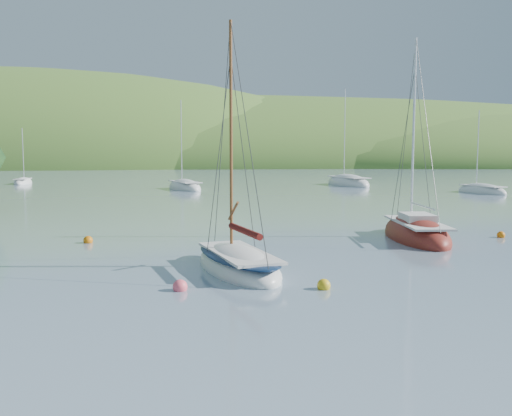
{
  "coord_description": "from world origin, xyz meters",
  "views": [
    {
      "loc": [
        -1.6,
        -18.45,
        4.51
      ],
      "look_at": [
        0.67,
        8.0,
        1.81
      ],
      "focal_mm": 40.0,
      "sensor_mm": 36.0,
      "label": 1
    }
  ],
  "objects": [
    {
      "name": "distant_sloop_a",
      "position": [
        -4.21,
        47.55,
        0.19
      ],
      "size": [
        5.38,
        8.29,
        11.17
      ],
      "rotation": [
        0.0,
        0.0,
        0.37
      ],
      "color": "silver",
      "rests_on": "ground"
    },
    {
      "name": "shoreline_hills",
      "position": [
        -9.66,
        172.42,
        0.0
      ],
      "size": [
        690.0,
        135.0,
        56.0
      ],
      "color": "#3F6E29",
      "rests_on": "ground"
    },
    {
      "name": "distant_sloop_c",
      "position": [
        -26.36,
        60.62,
        0.15
      ],
      "size": [
        2.45,
        5.84,
        8.13
      ],
      "rotation": [
        0.0,
        0.0,
        0.08
      ],
      "color": "silver",
      "rests_on": "ground"
    },
    {
      "name": "sloop_red",
      "position": [
        8.95,
        9.41,
        0.21
      ],
      "size": [
        3.04,
        7.63,
        11.07
      ],
      "rotation": [
        0.0,
        0.0,
        -0.06
      ],
      "color": "maroon",
      "rests_on": "ground"
    },
    {
      "name": "distant_sloop_d",
      "position": [
        27.27,
        39.29,
        0.17
      ],
      "size": [
        4.05,
        7.03,
        9.49
      ],
      "rotation": [
        0.0,
        0.0,
        0.27
      ],
      "color": "silver",
      "rests_on": "ground"
    },
    {
      "name": "mooring_buoys",
      "position": [
        0.46,
        4.14,
        0.12
      ],
      "size": [
        21.43,
        10.6,
        0.48
      ],
      "color": "gold",
      "rests_on": "ground"
    },
    {
      "name": "ground",
      "position": [
        0.0,
        0.0,
        0.0
      ],
      "size": [
        700.0,
        700.0,
        0.0
      ],
      "primitive_type": "plane",
      "color": "slate",
      "rests_on": "ground"
    },
    {
      "name": "distant_sloop_b",
      "position": [
        16.45,
        53.47,
        0.22
      ],
      "size": [
        5.41,
        9.95,
        13.46
      ],
      "rotation": [
        0.0,
        0.0,
        0.23
      ],
      "color": "silver",
      "rests_on": "ground"
    },
    {
      "name": "daysailer_white",
      "position": [
        -0.48,
        2.65,
        0.23
      ],
      "size": [
        4.04,
        6.93,
        10.04
      ],
      "rotation": [
        0.0,
        0.0,
        0.27
      ],
      "color": "silver",
      "rests_on": "ground"
    }
  ]
}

